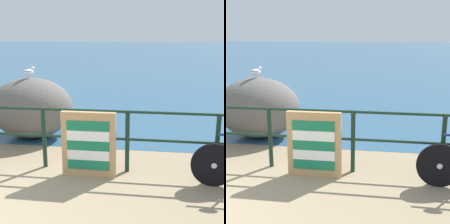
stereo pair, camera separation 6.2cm
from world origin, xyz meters
TOP-DOWN VIEW (x-y plane):
  - ground_plane at (0.00, 20.00)m, footprint 120.00×120.00m
  - sea_surface at (0.00, 48.04)m, footprint 120.00×90.00m
  - promenade_railing at (0.00, 2.08)m, footprint 9.74×0.07m
  - folded_deckchair_stack at (1.50, 1.83)m, footprint 0.84×0.10m
  - breakwater_boulder_main at (-0.13, 3.59)m, footprint 1.78×1.47m
  - seagull at (-0.12, 3.55)m, footprint 0.22×0.33m

SIDE VIEW (x-z plane):
  - ground_plane at x=0.00m, z-range -0.10..0.00m
  - sea_surface at x=0.00m, z-range 0.00..0.01m
  - folded_deckchair_stack at x=1.50m, z-range 0.00..1.04m
  - promenade_railing at x=0.00m, z-range 0.13..1.15m
  - breakwater_boulder_main at x=-0.13m, z-range 0.00..1.29m
  - seagull at x=-0.12m, z-range 1.31..1.54m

